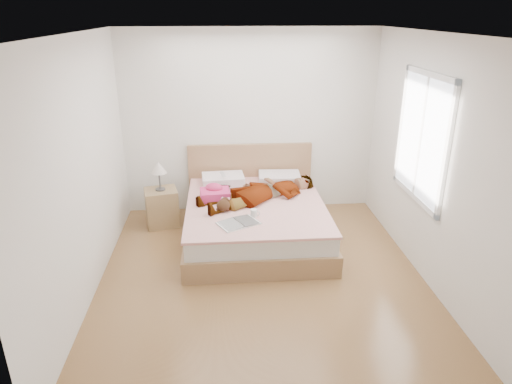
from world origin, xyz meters
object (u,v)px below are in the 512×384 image
woman (262,189)px  towel (215,193)px  magazine (239,223)px  nightstand (162,205)px  bed (255,217)px  phone (223,174)px  plush_toy (224,205)px  coffee_mug (254,213)px

woman → towel: (-0.61, -0.01, -0.04)m
magazine → nightstand: nightstand is taller
bed → magazine: size_ratio=3.87×
towel → phone: bearing=74.6°
magazine → woman: bearing=66.7°
bed → plush_toy: size_ratio=7.62×
plush_toy → towel: bearing=106.2°
coffee_mug → nightstand: bearing=142.3°
magazine → nightstand: size_ratio=0.59×
magazine → coffee_mug: (0.19, 0.18, 0.04)m
nightstand → coffee_mug: bearing=-37.7°
woman → magazine: 0.86m
nightstand → magazine: bearing=-47.8°
bed → coffee_mug: bed is taller
woman → phone: 0.64m
coffee_mug → plush_toy: plush_toy is taller
bed → nightstand: 1.33m
magazine → plush_toy: plush_toy is taller
bed → plush_toy: (-0.41, -0.28, 0.31)m
coffee_mug → plush_toy: bearing=149.2°
towel → plush_toy: 0.39m
towel → nightstand: bearing=155.1°
woman → bed: (-0.10, -0.10, -0.35)m
nightstand → phone: bearing=4.1°
woman → towel: size_ratio=4.32×
woman → phone: bearing=-157.1°
woman → nightstand: bearing=-132.5°
woman → phone: woman is taller
phone → coffee_mug: phone is taller
phone → magazine: (0.16, -1.18, -0.18)m
coffee_mug → towel: bearing=128.4°
towel → nightstand: nightstand is taller
phone → coffee_mug: (0.36, -1.00, -0.14)m
woman → bed: 0.38m
phone → towel: bearing=-133.9°
bed → magazine: bearing=-109.5°
bed → nightstand: bearing=160.6°
coffee_mug → plush_toy: size_ratio=0.46×
towel → nightstand: size_ratio=0.44×
bed → towel: size_ratio=5.22×
bed → nightstand: (-1.26, 0.44, 0.03)m
towel → plush_toy: bearing=-73.8°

